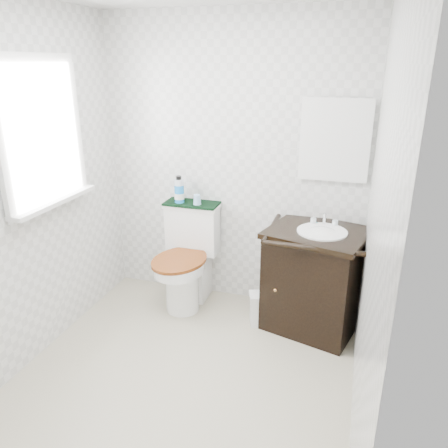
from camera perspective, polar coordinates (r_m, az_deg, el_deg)
The scene contains 14 objects.
floor at distance 3.13m, azimuth -5.47°, elevation -19.40°, with size 2.40×2.40×0.00m, color beige.
wall_back at distance 3.63m, azimuth 1.13°, elevation 7.65°, with size 2.40×2.40×0.00m, color silver.
wall_front at distance 1.61m, azimuth -23.64°, elevation -11.27°, with size 2.40×2.40×0.00m, color silver.
wall_left at distance 3.13m, azimuth -25.25°, elevation 3.60°, with size 2.40×2.40×0.00m, color silver.
wall_right at distance 2.35m, azimuth 19.11°, elevation -0.69°, with size 2.40×2.40×0.00m, color silver.
window at distance 3.23m, azimuth -22.85°, elevation 10.80°, with size 0.02×0.70×0.90m, color white.
mirror at distance 3.43m, azimuth 14.29°, elevation 10.53°, with size 0.50×0.02×0.60m, color silver.
toilet at distance 3.79m, azimuth -4.73°, elevation -5.04°, with size 0.49×0.67×0.86m.
vanity at distance 3.49m, azimuth 11.77°, elevation -6.78°, with size 0.84×0.77×0.92m.
trash_bin at distance 3.59m, azimuth 4.85°, elevation -10.93°, with size 0.23×0.20×0.27m.
towel at distance 3.72m, azimuth -4.24°, elevation 2.69°, with size 0.46×0.22×0.02m, color black.
mouthwash_bottle at distance 3.70m, azimuth -5.87°, elevation 4.40°, with size 0.08×0.08×0.23m.
cup at distance 3.65m, azimuth -3.54°, elevation 3.21°, with size 0.07×0.07×0.08m, color #8EBAE8.
soap_bar at distance 3.46m, azimuth 11.75°, elevation 0.18°, with size 0.07×0.04×0.02m, color teal.
Camera 1 is at (0.97, -2.21, 2.00)m, focal length 35.00 mm.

